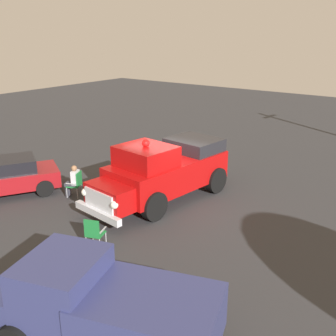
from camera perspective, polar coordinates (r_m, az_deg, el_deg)
name	(u,v)px	position (r m, az deg, el deg)	size (l,w,h in m)	color
ground_plane	(168,199)	(15.79, 0.01, -4.45)	(60.00, 60.00, 0.00)	#333335
vintage_fire_truck	(164,170)	(15.37, -0.60, -0.33)	(6.17, 2.96, 2.59)	black
classic_hot_rod	(2,177)	(17.27, -22.34, -1.19)	(4.70, 3.76, 1.46)	black
parked_pickup	(102,306)	(8.72, -9.25, -18.56)	(3.16, 5.12, 1.90)	black
lawn_chair_near_truck	(77,183)	(16.25, -12.75, -2.01)	(0.66, 0.66, 1.02)	#B7BABF
lawn_chair_by_car	(94,232)	(12.33, -10.40, -8.80)	(0.64, 0.64, 1.02)	#B7BABF
spectator_seated	(73,180)	(16.26, -13.21, -1.62)	(0.57, 0.64, 1.29)	#383842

